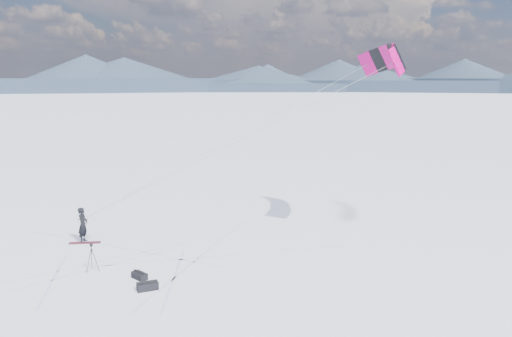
# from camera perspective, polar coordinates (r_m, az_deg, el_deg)

# --- Properties ---
(ground) EXTENTS (1800.00, 1800.00, 0.00)m
(ground) POSITION_cam_1_polar(r_m,az_deg,el_deg) (24.14, -17.07, -11.02)
(ground) COLOR white
(horizon_hills) EXTENTS (704.00, 705.94, 9.70)m
(horizon_hills) POSITION_cam_1_polar(r_m,az_deg,el_deg) (22.99, -17.62, -1.30)
(horizon_hills) COLOR #1C2734
(horizon_hills) RESTS_ON ground
(snow_tracks) EXTENTS (17.62, 10.25, 0.01)m
(snow_tracks) POSITION_cam_1_polar(r_m,az_deg,el_deg) (24.02, -16.34, -11.08)
(snow_tracks) COLOR #B3BDE3
(snow_tracks) RESTS_ON ground
(snowkiter) EXTENTS (0.49, 0.71, 1.89)m
(snowkiter) POSITION_cam_1_polar(r_m,az_deg,el_deg) (28.32, -19.06, -7.94)
(snowkiter) COLOR black
(snowkiter) RESTS_ON ground
(snowboard) EXTENTS (1.65, 0.64, 0.04)m
(snowboard) POSITION_cam_1_polar(r_m,az_deg,el_deg) (28.10, -18.98, -8.03)
(snowboard) COLOR maroon
(snowboard) RESTS_ON ground
(tripod) EXTENTS (0.51, 0.59, 1.29)m
(tripod) POSITION_cam_1_polar(r_m,az_deg,el_deg) (23.88, -18.26, -9.22)
(tripod) COLOR black
(tripod) RESTS_ON ground
(gear_bag_a) EXTENTS (0.95, 0.77, 0.38)m
(gear_bag_a) POSITION_cam_1_polar(r_m,az_deg,el_deg) (21.52, -12.29, -12.98)
(gear_bag_a) COLOR black
(gear_bag_a) RESTS_ON ground
(gear_bag_b) EXTENTS (0.82, 0.74, 0.34)m
(gear_bag_b) POSITION_cam_1_polar(r_m,az_deg,el_deg) (22.70, -13.18, -11.82)
(gear_bag_b) COLOR black
(gear_bag_b) RESTS_ON ground
(power_kite) EXTENTS (16.80, 5.49, 9.13)m
(power_kite) POSITION_cam_1_polar(r_m,az_deg,el_deg) (27.21, 14.58, 11.87)
(power_kite) COLOR #C20467
(power_kite) RESTS_ON ground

